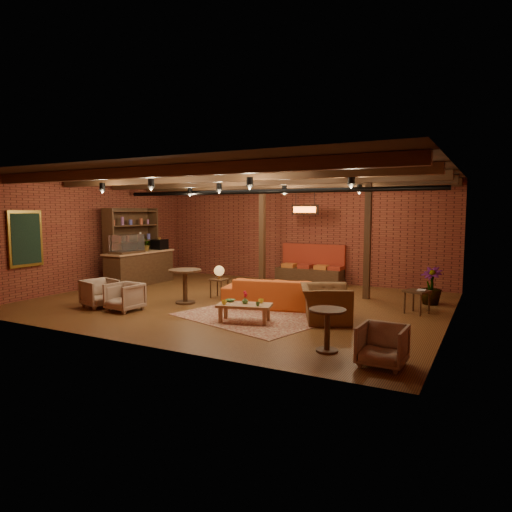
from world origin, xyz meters
The scene contains 29 objects.
floor centered at (0.00, 0.00, 0.00)m, with size 10.00×10.00×0.00m, color #3F1F0F.
ceiling centered at (0.00, 0.00, 3.20)m, with size 10.00×8.00×0.02m, color black.
wall_back centered at (0.00, 4.00, 1.60)m, with size 10.00×0.02×3.20m, color maroon.
wall_front centered at (0.00, -4.00, 1.60)m, with size 10.00×0.02×3.20m, color maroon.
wall_left centered at (-5.00, 0.00, 1.60)m, with size 0.02×8.00×3.20m, color maroon.
wall_right centered at (5.00, 0.00, 1.60)m, with size 0.02×8.00×3.20m, color maroon.
ceiling_beams centered at (0.00, 0.00, 3.08)m, with size 9.80×6.40×0.22m, color black, non-canonical shape.
ceiling_pipe centered at (0.00, 1.60, 2.85)m, with size 0.12×0.12×9.60m, color black.
post_left centered at (-0.60, 2.60, 1.60)m, with size 0.16×0.16×3.20m, color black.
post_right centered at (2.80, 2.00, 1.60)m, with size 0.16×0.16×3.20m, color black.
service_counter centered at (-4.10, 1.00, 0.80)m, with size 0.80×2.50×1.60m, color black, non-canonical shape.
plant_counter centered at (-4.00, 1.20, 1.22)m, with size 0.35×0.39×0.30m, color #337F33.
shelving_hutch centered at (-4.50, 1.10, 1.20)m, with size 0.52×2.00×2.40m, color black, non-canonical shape.
chalkboard_menu centered at (-4.93, -2.30, 1.60)m, with size 0.08×0.96×1.46m, color black.
banquette centered at (0.60, 3.55, 0.50)m, with size 2.10×0.70×1.00m, color maroon, non-canonical shape.
service_sign centered at (0.60, 3.10, 2.35)m, with size 0.86×0.06×0.30m, color orange.
ceiling_spotlights centered at (0.00, 0.00, 2.86)m, with size 6.40×4.40×0.28m, color black, non-canonical shape.
rug centered at (1.13, -1.22, 0.01)m, with size 3.07×2.35×0.01m, color maroon.
sofa centered at (1.15, -0.13, 0.36)m, with size 2.44×0.95×0.71m, color #C34D1B.
coffee_table centered at (1.18, -1.72, 0.34)m, with size 1.22×0.83×0.63m.
side_table_lamp centered at (-0.70, 0.29, 0.66)m, with size 0.42×0.42×0.87m.
round_table_left centered at (-1.07, -0.72, 0.58)m, with size 0.82×0.82×0.86m.
armchair_a centered at (-2.64, -2.03, 0.37)m, with size 0.72×0.68×0.74m, color beige.
armchair_b centered at (-1.80, -2.08, 0.36)m, with size 0.70×0.65×0.72m, color beige.
armchair_right centered at (2.66, -0.87, 0.51)m, with size 1.16×0.75×1.01m, color brown.
side_table_book centered at (4.25, 0.78, 0.49)m, with size 0.62×0.62×0.56m.
round_table_right centered at (3.38, -2.84, 0.48)m, with size 0.61×0.61×0.72m.
armchair_far centered at (4.34, -3.12, 0.35)m, with size 0.67×0.63×0.69m, color beige.
plant_tall centered at (4.40, 2.02, 1.40)m, with size 1.57×1.57×2.80m, color #4C7F4C.
Camera 1 is at (5.77, -9.88, 2.32)m, focal length 32.00 mm.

